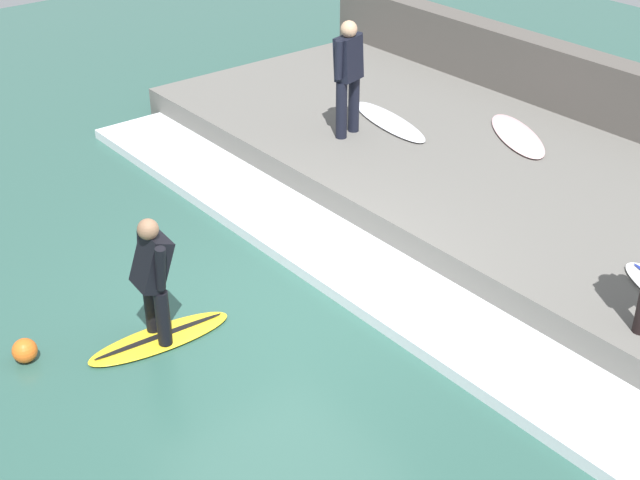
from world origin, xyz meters
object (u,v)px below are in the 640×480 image
(surfer_riding, at_px, (153,274))
(marker_buoy, at_px, (25,351))
(surfboard_waiting_far, at_px, (389,121))
(surfboard_riding, at_px, (160,338))
(surfboard_spare, at_px, (517,135))
(surfer_waiting_far, at_px, (348,72))

(surfer_riding, height_order, marker_buoy, surfer_riding)
(surfboard_waiting_far, bearing_deg, surfer_riding, -158.32)
(surfboard_riding, height_order, surfer_riding, surfer_riding)
(surfboard_spare, bearing_deg, surfboard_riding, -175.50)
(surfboard_spare, bearing_deg, surfer_waiting_far, 138.22)
(surfer_riding, height_order, surfer_waiting_far, surfer_waiting_far)
(surfboard_riding, distance_m, surfer_riding, 0.82)
(marker_buoy, bearing_deg, surfboard_riding, -24.17)
(surfboard_waiting_far, relative_size, surfboard_spare, 1.09)
(surfer_riding, relative_size, surfboard_spare, 0.82)
(surfer_waiting_far, bearing_deg, surfer_riding, -154.13)
(surfer_waiting_far, relative_size, surfboard_spare, 0.99)
(surfboard_riding, bearing_deg, surfboard_spare, 4.50)
(surfer_riding, bearing_deg, surfer_waiting_far, 25.87)
(surfboard_waiting_far, bearing_deg, surfboard_riding, -158.32)
(surfboard_waiting_far, distance_m, surfboard_spare, 1.92)
(surfer_waiting_far, xyz_separation_m, marker_buoy, (-5.71, -1.60, -1.29))
(surfboard_spare, bearing_deg, surfboard_waiting_far, 124.81)
(surfboard_riding, xyz_separation_m, surfer_waiting_far, (4.45, 2.16, 1.39))
(surfboard_riding, xyz_separation_m, surfboard_spare, (6.31, 0.50, 0.47))
(surfer_waiting_far, height_order, surfboard_waiting_far, surfer_waiting_far)
(surfer_riding, bearing_deg, marker_buoy, 155.83)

